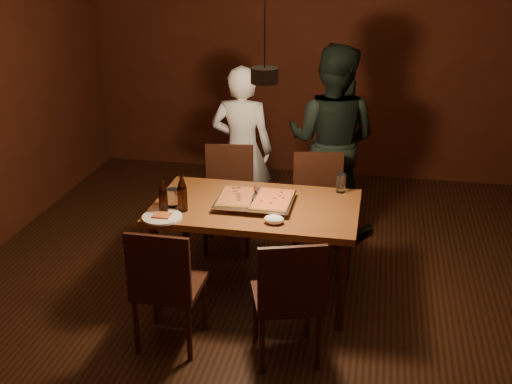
% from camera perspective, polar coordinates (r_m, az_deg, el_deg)
% --- Properties ---
extents(room_shell, '(6.00, 6.00, 6.00)m').
position_cam_1_polar(room_shell, '(4.29, 0.74, 5.74)').
color(room_shell, '#381E0F').
rests_on(room_shell, ground).
extents(dining_table, '(1.50, 0.90, 0.75)m').
position_cam_1_polar(dining_table, '(4.74, 0.00, -1.95)').
color(dining_table, brown).
rests_on(dining_table, floor).
extents(chair_far_left, '(0.47, 0.47, 0.49)m').
position_cam_1_polar(chair_far_left, '(5.60, -2.45, 0.41)').
color(chair_far_left, '#38190F').
rests_on(chair_far_left, floor).
extents(chair_far_right, '(0.48, 0.48, 0.49)m').
position_cam_1_polar(chair_far_right, '(5.43, 5.54, -0.42)').
color(chair_far_right, '#38190F').
rests_on(chair_far_right, floor).
extents(chair_near_left, '(0.42, 0.42, 0.49)m').
position_cam_1_polar(chair_near_left, '(4.21, -8.13, -7.63)').
color(chair_near_left, '#38190F').
rests_on(chair_near_left, floor).
extents(chair_near_right, '(0.53, 0.53, 0.49)m').
position_cam_1_polar(chair_near_right, '(4.05, 2.95, -8.72)').
color(chair_near_right, '#38190F').
rests_on(chair_near_right, floor).
extents(pizza_tray, '(0.55, 0.45, 0.05)m').
position_cam_1_polar(pizza_tray, '(4.69, -0.08, -0.89)').
color(pizza_tray, silver).
rests_on(pizza_tray, dining_table).
extents(pizza_meat, '(0.26, 0.39, 0.02)m').
position_cam_1_polar(pizza_meat, '(4.71, -1.74, -0.39)').
color(pizza_meat, maroon).
rests_on(pizza_meat, pizza_tray).
extents(pizza_cheese, '(0.27, 0.42, 0.02)m').
position_cam_1_polar(pizza_cheese, '(4.65, 1.51, -0.65)').
color(pizza_cheese, gold).
rests_on(pizza_cheese, pizza_tray).
extents(spatula, '(0.14, 0.25, 0.04)m').
position_cam_1_polar(spatula, '(4.69, 0.04, -0.38)').
color(spatula, silver).
rests_on(spatula, pizza_tray).
extents(beer_bottle_a, '(0.07, 0.07, 0.25)m').
position_cam_1_polar(beer_bottle_a, '(4.57, -8.26, -0.44)').
color(beer_bottle_a, black).
rests_on(beer_bottle_a, dining_table).
extents(beer_bottle_b, '(0.07, 0.07, 0.27)m').
position_cam_1_polar(beer_bottle_b, '(4.59, -6.58, -0.11)').
color(beer_bottle_b, black).
rests_on(beer_bottle_b, dining_table).
extents(water_glass_left, '(0.08, 0.08, 0.13)m').
position_cam_1_polar(water_glass_left, '(4.69, -7.46, -0.51)').
color(water_glass_left, silver).
rests_on(water_glass_left, dining_table).
extents(water_glass_right, '(0.07, 0.07, 0.15)m').
position_cam_1_polar(water_glass_right, '(4.95, 7.56, 0.79)').
color(water_glass_right, silver).
rests_on(water_glass_right, dining_table).
extents(plate_slice, '(0.28, 0.28, 0.03)m').
position_cam_1_polar(plate_slice, '(4.53, -8.35, -2.20)').
color(plate_slice, white).
rests_on(plate_slice, dining_table).
extents(napkin, '(0.14, 0.11, 0.06)m').
position_cam_1_polar(napkin, '(4.40, 1.61, -2.46)').
color(napkin, white).
rests_on(napkin, dining_table).
extents(diner_white, '(0.56, 0.37, 1.54)m').
position_cam_1_polar(diner_white, '(5.84, -1.26, 3.77)').
color(diner_white, silver).
rests_on(diner_white, floor).
extents(diner_dark, '(0.97, 0.82, 1.74)m').
position_cam_1_polar(diner_dark, '(5.81, 6.75, 4.53)').
color(diner_dark, black).
rests_on(diner_dark, floor).
extents(pendant_lamp, '(0.18, 0.18, 1.10)m').
position_cam_1_polar(pendant_lamp, '(4.20, 0.76, 10.47)').
color(pendant_lamp, black).
rests_on(pendant_lamp, ceiling).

